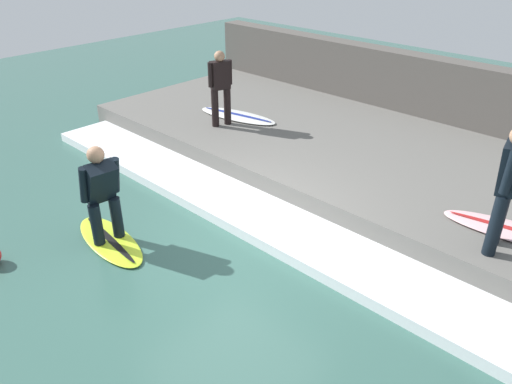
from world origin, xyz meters
TOP-DOWN VIEW (x-y plane):
  - ground_plane at (0.00, 0.00)m, footprint 28.00×28.00m
  - concrete_ledge at (3.52, 0.00)m, footprint 4.40×11.72m
  - back_wall at (5.97, 0.00)m, footprint 0.50×12.30m
  - wave_foam_crest at (0.77, 0.00)m, footprint 1.10×11.13m
  - surfboard_riding at (-1.20, 1.38)m, footprint 0.78×1.74m
  - surfer_riding at (-1.20, 1.38)m, footprint 0.58×0.52m
  - surfer_waiting_near at (2.46, 2.83)m, footprint 0.50×0.33m
  - surfboard_waiting_near at (3.02, 2.93)m, footprint 0.94×1.96m
  - surfer_waiting_far at (1.84, -2.98)m, footprint 0.57×0.34m

SIDE VIEW (x-z plane):
  - ground_plane at x=0.00m, z-range 0.00..0.00m
  - surfboard_riding at x=-1.20m, z-range 0.00..0.06m
  - wave_foam_crest at x=0.77m, z-range 0.00..0.17m
  - concrete_ledge at x=3.52m, z-range 0.00..0.47m
  - surfboard_waiting_near at x=3.02m, z-range 0.47..0.53m
  - back_wall at x=5.97m, z-range 0.00..1.73m
  - surfer_riding at x=-1.20m, z-range 0.14..1.64m
  - surfer_waiting_near at x=2.46m, z-range 0.56..2.10m
  - surfer_waiting_far at x=1.84m, z-range 0.57..2.27m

